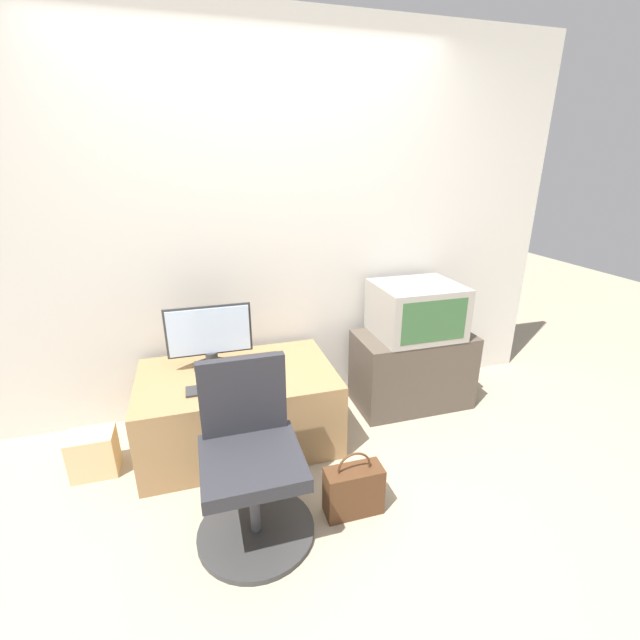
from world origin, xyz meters
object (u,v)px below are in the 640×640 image
office_chair (251,467)px  crt_tv (416,310)px  main_monitor (210,338)px  cardboard_box_lower (94,453)px  keyboard (219,388)px  handbag (354,490)px  mouse (262,379)px

office_chair → crt_tv: bearing=33.2°
main_monitor → cardboard_box_lower: (-0.72, -0.20, -0.57)m
keyboard → handbag: keyboard is taller
main_monitor → handbag: main_monitor is taller
office_chair → mouse: bearing=75.1°
keyboard → office_chair: size_ratio=0.43×
office_chair → cardboard_box_lower: 1.09m
main_monitor → cardboard_box_lower: size_ratio=1.98×
mouse → office_chair: office_chair is taller
keyboard → cardboard_box_lower: (-0.74, 0.10, -0.37)m
crt_tv → office_chair: size_ratio=0.67×
office_chair → handbag: size_ratio=2.34×
keyboard → crt_tv: bearing=11.7°
office_chair → cardboard_box_lower: (-0.84, 0.67, -0.23)m
mouse → crt_tv: (1.16, 0.27, 0.24)m
mouse → office_chair: (-0.16, -0.60, -0.14)m
crt_tv → handbag: bearing=-131.4°
keyboard → office_chair: bearing=-80.4°
keyboard → office_chair: (0.10, -0.57, -0.14)m
office_chair → handbag: bearing=-5.8°
mouse → crt_tv: 1.21m
keyboard → cardboard_box_lower: size_ratio=1.43×
keyboard → cardboard_box_lower: 0.83m
main_monitor → mouse: main_monitor is taller
main_monitor → keyboard: 0.35m
mouse → crt_tv: size_ratio=0.09×
office_chair → handbag: office_chair is taller
main_monitor → mouse: 0.43m
keyboard → mouse: (0.25, 0.03, 0.01)m
handbag → mouse: bearing=118.5°
keyboard → main_monitor: bearing=94.1°
keyboard → mouse: bearing=5.8°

